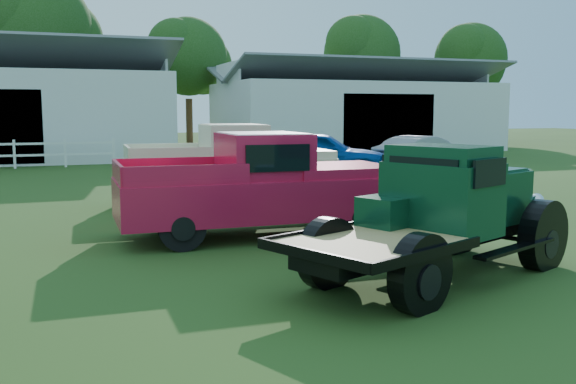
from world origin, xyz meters
name	(u,v)px	position (x,y,z in m)	size (l,w,h in m)	color
ground	(303,270)	(0.00, 0.00, 0.00)	(120.00, 120.00, 0.00)	#264015
shed_right	(354,107)	(14.00, 27.00, 2.60)	(16.80, 9.20, 5.20)	silver
tree_b	(40,55)	(-4.00, 34.00, 5.75)	(6.90, 6.90, 11.50)	#183E0B
tree_c	(189,78)	(5.00, 33.00, 4.50)	(5.40, 5.40, 9.00)	#183E0B
tree_d	(361,74)	(18.00, 34.00, 5.00)	(6.00, 6.00, 10.00)	#183E0B
tree_e	(470,79)	(26.00, 32.00, 4.75)	(5.70, 5.70, 9.50)	#183E0B
vintage_flatbed	(437,213)	(1.62, -1.11, 0.96)	(4.86, 1.93, 1.93)	#0C3823
red_pickup	(258,184)	(0.18, 2.83, 1.01)	(5.53, 2.13, 2.02)	#C11439
white_pickup	(230,165)	(0.80, 7.24, 1.01)	(5.49, 2.13, 2.02)	beige
misc_car_blue	(319,154)	(5.67, 12.79, 0.84)	(1.97, 4.90, 1.67)	#043F9B
misc_car_grey	(424,154)	(10.12, 12.76, 0.71)	(1.51, 4.33, 1.43)	gray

